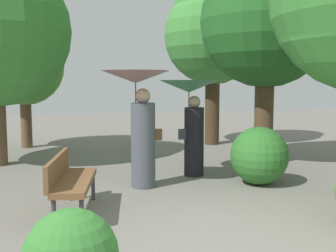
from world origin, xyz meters
TOP-DOWN VIEW (x-y plane):
  - ground_plane at (0.00, 0.00)m, footprint 40.00×40.00m
  - person_left at (-0.63, 2.69)m, footprint 1.16×1.16m
  - person_right at (0.49, 3.35)m, footprint 1.17×1.17m
  - park_bench at (-1.82, 1.47)m, footprint 0.71×1.56m
  - tree_mid_left at (-3.08, 7.77)m, footprint 2.18×2.18m
  - tree_mid_right at (2.27, 7.17)m, footprint 2.86×2.86m
  - tree_far_back at (2.42, 4.09)m, footprint 2.90×2.90m
  - bush_path_left at (1.51, 2.42)m, footprint 1.05×1.05m

SIDE VIEW (x-z plane):
  - ground_plane at x=0.00m, z-range 0.00..0.00m
  - park_bench at x=-1.82m, z-range 0.10..0.93m
  - bush_path_left at x=1.51m, z-range 0.00..1.05m
  - person_right at x=0.49m, z-range 0.40..2.29m
  - person_left at x=-0.63m, z-range 0.34..2.39m
  - tree_mid_left at x=-3.08m, z-range 0.60..4.39m
  - tree_far_back at x=2.42m, z-range 0.85..6.03m
  - tree_mid_right at x=2.27m, z-range 0.87..6.08m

